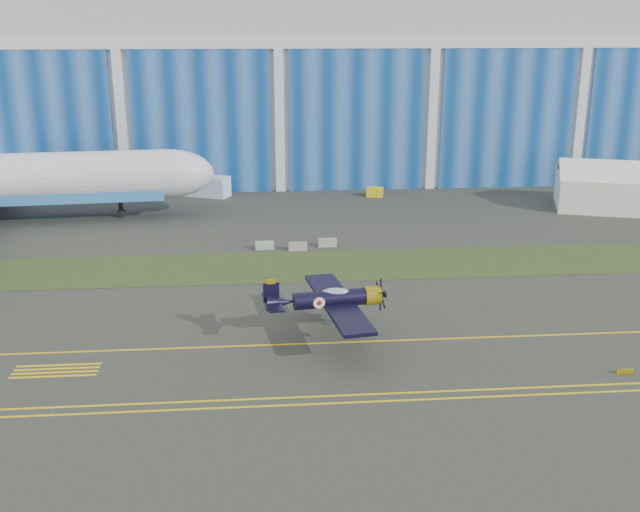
{
  "coord_description": "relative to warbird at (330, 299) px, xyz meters",
  "views": [
    {
      "loc": [
        -3.44,
        -57.62,
        23.72
      ],
      "look_at": [
        1.9,
        4.43,
        4.06
      ],
      "focal_mm": 42.0,
      "sensor_mm": 36.0,
      "label": 1
    }
  ],
  "objects": [
    {
      "name": "hangar",
      "position": [
        -1.9,
        76.35,
        11.5
      ],
      "size": [
        220.0,
        45.7,
        30.0
      ],
      "color": "silver",
      "rests_on": "ground"
    },
    {
      "name": "warbird",
      "position": [
        0.0,
        0.0,
        0.0
      ],
      "size": [
        12.39,
        14.27,
        3.82
      ],
      "rotation": [
        0.0,
        0.0,
        0.14
      ],
      "color": "black",
      "rests_on": "ground"
    },
    {
      "name": "tug",
      "position": [
        11.19,
        48.97,
        -2.82
      ],
      "size": [
        2.52,
        1.96,
        1.29
      ],
      "primitive_type": "cube",
      "rotation": [
        0.0,
        0.0,
        -0.29
      ],
      "color": "yellow",
      "rests_on": "ground"
    },
    {
      "name": "barrier_b",
      "position": [
        -1.11,
        24.01,
        -3.01
      ],
      "size": [
        2.01,
        0.63,
        0.9
      ],
      "primitive_type": "cube",
      "rotation": [
        0.0,
        0.0,
        -0.02
      ],
      "color": "#9E8E8B",
      "rests_on": "ground"
    },
    {
      "name": "taxiway_centreline",
      "position": [
        -1.9,
        -0.43,
        -3.45
      ],
      "size": [
        200.0,
        0.2,
        0.02
      ],
      "primitive_type": "cube",
      "color": "yellow",
      "rests_on": "ground"
    },
    {
      "name": "edge_line_far",
      "position": [
        -1.9,
        -8.93,
        -3.45
      ],
      "size": [
        80.0,
        0.2,
        0.02
      ],
      "primitive_type": "cube",
      "color": "yellow",
      "rests_on": "ground"
    },
    {
      "name": "barrier_c",
      "position": [
        2.21,
        25.18,
        -3.01
      ],
      "size": [
        2.01,
        0.64,
        0.9
      ],
      "primitive_type": "cube",
      "rotation": [
        0.0,
        0.0,
        0.02
      ],
      "color": "gray",
      "rests_on": "ground"
    },
    {
      "name": "ground",
      "position": [
        -1.9,
        4.57,
        -3.46
      ],
      "size": [
        260.0,
        260.0,
        0.0
      ],
      "primitive_type": "plane",
      "color": "#393A32",
      "rests_on": "ground"
    },
    {
      "name": "hold_short_ladder",
      "position": [
        -19.9,
        -3.53,
        -3.45
      ],
      "size": [
        6.0,
        2.4,
        0.02
      ],
      "primitive_type": null,
      "color": "yellow",
      "rests_on": "ground"
    },
    {
      "name": "barrier_a",
      "position": [
        -4.69,
        24.75,
        -3.01
      ],
      "size": [
        2.05,
        0.8,
        0.9
      ],
      "primitive_type": "cube",
      "rotation": [
        0.0,
        0.0,
        0.1
      ],
      "color": "#94A08C",
      "rests_on": "ground"
    },
    {
      "name": "guard_board_right",
      "position": [
        20.1,
        -7.43,
        -3.29
      ],
      "size": [
        1.2,
        0.15,
        0.35
      ],
      "primitive_type": "cube",
      "color": "yellow",
      "rests_on": "ground"
    },
    {
      "name": "tent",
      "position": [
        41.12,
        39.58,
        -0.23
      ],
      "size": [
        16.39,
        14.02,
        6.46
      ],
      "rotation": [
        0.0,
        0.0,
        -0.32
      ],
      "color": "white",
      "rests_on": "ground"
    },
    {
      "name": "grass_median",
      "position": [
        -1.9,
        18.57,
        -3.44
      ],
      "size": [
        260.0,
        10.0,
        0.02
      ],
      "primitive_type": "cube",
      "color": "#475128",
      "rests_on": "ground"
    },
    {
      "name": "edge_line_near",
      "position": [
        -1.9,
        -9.93,
        -3.45
      ],
      "size": [
        80.0,
        0.2,
        0.02
      ],
      "primitive_type": "cube",
      "color": "yellow",
      "rests_on": "ground"
    },
    {
      "name": "shipping_container",
      "position": [
        -12.49,
        51.39,
        -2.04
      ],
      "size": [
        7.06,
        5.07,
        2.84
      ],
      "primitive_type": "cube",
      "rotation": [
        0.0,
        0.0,
        -0.42
      ],
      "color": "silver",
      "rests_on": "ground"
    }
  ]
}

